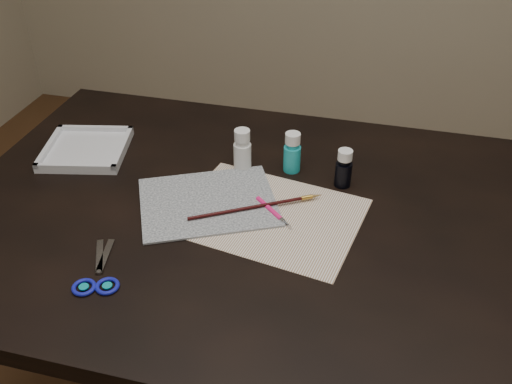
% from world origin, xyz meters
% --- Properties ---
extents(table, '(1.30, 0.90, 0.75)m').
position_xyz_m(table, '(0.00, 0.00, 0.38)').
color(table, black).
rests_on(table, ground).
extents(paper, '(0.41, 0.34, 0.00)m').
position_xyz_m(paper, '(0.03, -0.01, 0.75)').
color(paper, white).
rests_on(paper, table).
extents(canvas, '(0.35, 0.33, 0.00)m').
position_xyz_m(canvas, '(-0.11, 0.00, 0.75)').
color(canvas, black).
rests_on(canvas, paper).
extents(paint_bottle_white, '(0.04, 0.04, 0.10)m').
position_xyz_m(paint_bottle_white, '(-0.07, 0.16, 0.80)').
color(paint_bottle_white, white).
rests_on(paint_bottle_white, table).
extents(paint_bottle_cyan, '(0.04, 0.04, 0.10)m').
position_xyz_m(paint_bottle_cyan, '(0.04, 0.17, 0.80)').
color(paint_bottle_cyan, '#1DAAB6').
rests_on(paint_bottle_cyan, table).
extents(paint_bottle_navy, '(0.04, 0.04, 0.09)m').
position_xyz_m(paint_bottle_navy, '(0.16, 0.14, 0.79)').
color(paint_bottle_navy, black).
rests_on(paint_bottle_navy, table).
extents(paintbrush, '(0.26, 0.16, 0.01)m').
position_xyz_m(paintbrush, '(0.00, 0.00, 0.76)').
color(paintbrush, black).
rests_on(paintbrush, canvas).
extents(craft_knife, '(0.10, 0.09, 0.01)m').
position_xyz_m(craft_knife, '(0.04, -0.01, 0.76)').
color(craft_knife, '#F81D75').
rests_on(craft_knife, paper).
extents(scissors, '(0.15, 0.19, 0.01)m').
position_xyz_m(scissors, '(-0.24, -0.24, 0.75)').
color(scissors, silver).
rests_on(scissors, table).
extents(palette_tray, '(0.23, 0.23, 0.02)m').
position_xyz_m(palette_tray, '(-0.46, 0.13, 0.76)').
color(palette_tray, silver).
rests_on(palette_tray, table).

